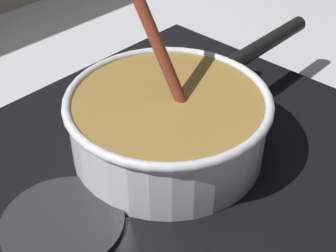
{
  "coord_description": "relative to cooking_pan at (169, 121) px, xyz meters",
  "views": [
    {
      "loc": [
        -0.27,
        -0.08,
        0.4
      ],
      "look_at": [
        0.07,
        0.23,
        0.05
      ],
      "focal_mm": 50.75,
      "sensor_mm": 36.0,
      "label": 1
    }
  ],
  "objects": [
    {
      "name": "burner_ring",
      "position": [
        -0.0,
        -0.0,
        -0.04
      ],
      "size": [
        0.21,
        0.21,
        0.01
      ],
      "primitive_type": "torus",
      "color": "#592D0C",
      "rests_on": "hob_plate"
    },
    {
      "name": "hob_plate",
      "position": [
        -0.0,
        -0.0,
        -0.05
      ],
      "size": [
        0.56,
        0.48,
        0.01
      ],
      "primitive_type": "cube",
      "color": "black",
      "rests_on": "ground"
    },
    {
      "name": "spare_burner",
      "position": [
        -0.17,
        -0.0,
        -0.04
      ],
      "size": [
        0.13,
        0.13,
        0.01
      ],
      "primitive_type": "cylinder",
      "color": "#262628",
      "rests_on": "hob_plate"
    },
    {
      "name": "cooking_pan",
      "position": [
        0.0,
        0.0,
        0.0
      ],
      "size": [
        0.42,
        0.25,
        0.3
      ],
      "color": "silver",
      "rests_on": "hob_plate"
    }
  ]
}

